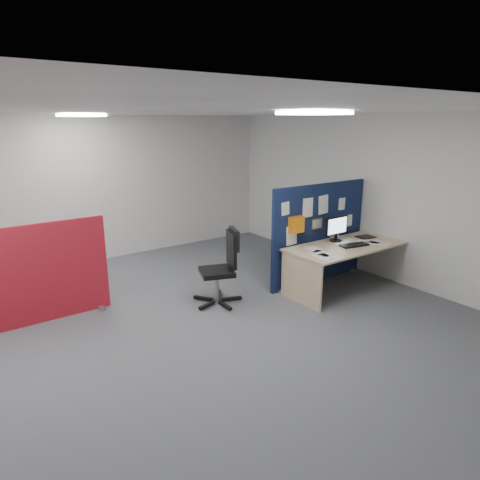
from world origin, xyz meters
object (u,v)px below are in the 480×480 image
navy_divider (318,234)px  office_chair (224,262)px  main_desk (345,254)px  red_divider (39,275)px  monitor_main (336,228)px

navy_divider → office_chair: size_ratio=1.81×
navy_divider → main_desk: 0.55m
main_desk → red_divider: size_ratio=1.13×
main_desk → office_chair: bearing=161.1°
monitor_main → red_divider: (-4.16, 1.31, -0.29)m
red_divider → office_chair: bearing=-21.5°
main_desk → monitor_main: bearing=90.1°
main_desk → monitor_main: 0.43m
navy_divider → main_desk: bearing=-76.0°
main_desk → red_divider: (-4.16, 1.51, 0.09)m
navy_divider → office_chair: navy_divider is taller
red_divider → office_chair: (2.30, -0.88, -0.04)m
navy_divider → office_chair: 1.76m
red_divider → monitor_main: bearing=-18.2°
red_divider → main_desk: bearing=-20.7°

